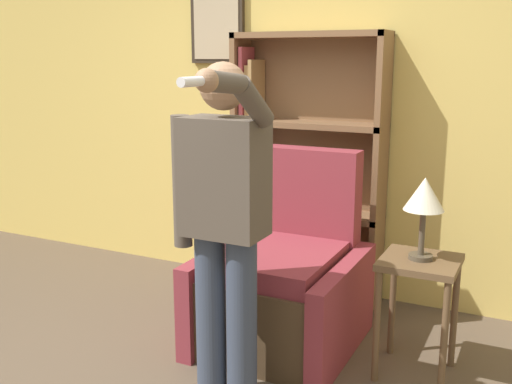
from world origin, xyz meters
TOP-DOWN VIEW (x-y plane):
  - wall_back at (-0.01, 2.03)m, footprint 8.00×0.11m
  - bookcase at (0.10, 1.87)m, footprint 1.08×0.28m
  - armchair at (0.35, 1.11)m, footprint 0.88×0.95m
  - person_standing at (0.35, 0.36)m, footprint 0.53×0.78m
  - side_table at (1.15, 1.05)m, footprint 0.40×0.40m
  - table_lamp at (1.15, 1.05)m, footprint 0.21×0.21m

SIDE VIEW (x-z plane):
  - armchair at x=0.35m, z-range -0.21..0.93m
  - side_table at x=1.15m, z-range 0.19..0.85m
  - bookcase at x=0.10m, z-range -0.03..1.83m
  - person_standing at x=0.35m, z-range 0.11..1.79m
  - table_lamp at x=1.15m, z-range 0.77..1.21m
  - wall_back at x=-0.01m, z-range 0.00..2.80m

